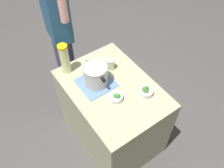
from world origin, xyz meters
TOP-DOWN VIEW (x-y plane):
  - ground_plane at (0.00, 0.00)m, footprint 8.00×8.00m
  - counter_slab at (0.00, 0.00)m, footprint 1.01×0.73m
  - dish_cloth at (0.13, 0.09)m, footprint 0.30×0.30m
  - cooking_pot at (0.13, 0.09)m, footprint 0.29×0.22m
  - lemonade_pitcher at (0.42, 0.23)m, footprint 0.09×0.09m
  - mason_jar at (0.20, -0.13)m, footprint 0.07×0.07m
  - broccoli_bowl_front at (-0.13, 0.05)m, footprint 0.12×0.12m
  - broccoli_bowl_center at (-0.23, -0.20)m, footprint 0.12×0.12m
  - person_cook at (0.86, 0.07)m, footprint 0.50×0.24m

SIDE VIEW (x-z plane):
  - ground_plane at x=0.00m, z-range 0.00..0.00m
  - counter_slab at x=0.00m, z-range 0.00..0.85m
  - dish_cloth at x=0.13m, z-range 0.85..0.86m
  - broccoli_bowl_front at x=-0.13m, z-range 0.84..0.92m
  - broccoli_bowl_center at x=-0.23m, z-range 0.84..0.93m
  - mason_jar at x=0.20m, z-range 0.85..0.96m
  - person_cook at x=0.86m, z-range 0.09..1.81m
  - cooking_pot at x=0.13m, z-range 0.86..1.07m
  - lemonade_pitcher at x=0.42m, z-range 0.85..1.17m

